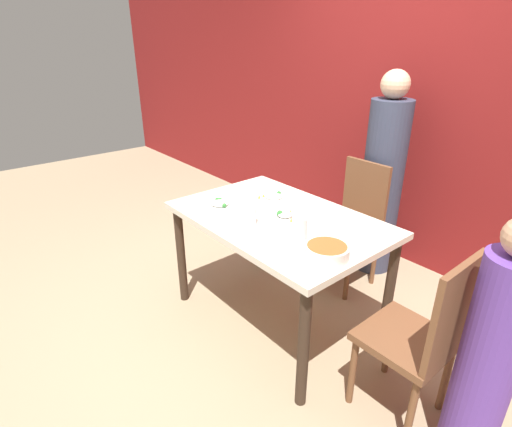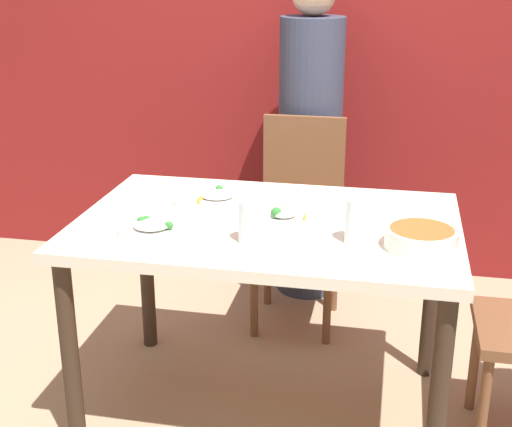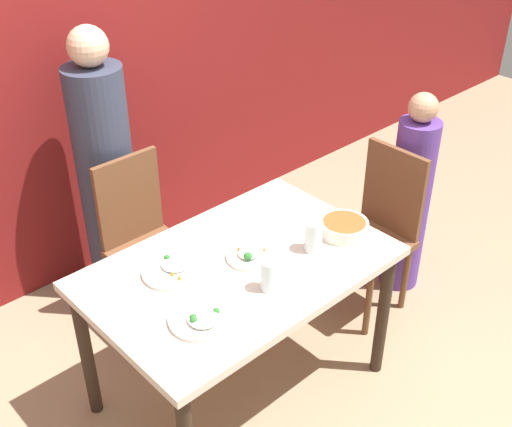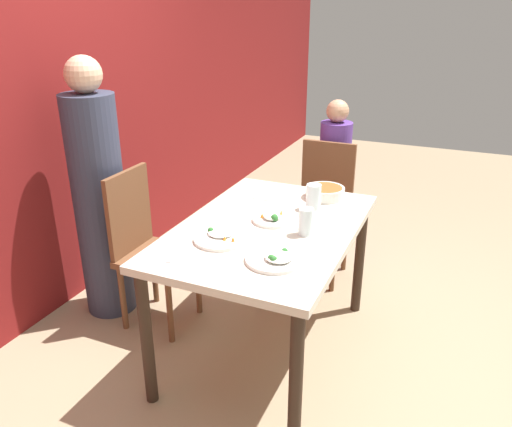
# 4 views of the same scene
# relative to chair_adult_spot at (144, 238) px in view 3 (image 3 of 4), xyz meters

# --- Properties ---
(ground_plane) EXTENTS (10.00, 10.00, 0.00)m
(ground_plane) POSITION_rel_chair_adult_spot_xyz_m (-0.01, -0.78, -0.51)
(ground_plane) COLOR #998466
(wall_back) EXTENTS (10.00, 0.06, 2.70)m
(wall_back) POSITION_rel_chair_adult_spot_xyz_m (-0.01, 0.66, 0.84)
(wall_back) COLOR maroon
(wall_back) RESTS_ON ground_plane
(dining_table) EXTENTS (1.32, 0.87, 0.77)m
(dining_table) POSITION_rel_chair_adult_spot_xyz_m (-0.01, -0.78, 0.17)
(dining_table) COLOR beige
(dining_table) RESTS_ON ground_plane
(chair_adult_spot) EXTENTS (0.40, 0.40, 0.96)m
(chair_adult_spot) POSITION_rel_chair_adult_spot_xyz_m (0.00, 0.00, 0.00)
(chair_adult_spot) COLOR brown
(chair_adult_spot) RESTS_ON ground_plane
(chair_child_spot) EXTENTS (0.40, 0.40, 0.96)m
(chair_child_spot) POSITION_rel_chair_adult_spot_xyz_m (1.00, -0.78, 0.00)
(chair_child_spot) COLOR brown
(chair_child_spot) RESTS_ON ground_plane
(person_adult) EXTENTS (0.31, 0.31, 1.59)m
(person_adult) POSITION_rel_chair_adult_spot_xyz_m (0.00, 0.32, 0.23)
(person_adult) COLOR #33384C
(person_adult) RESTS_ON ground_plane
(person_child) EXTENTS (0.23, 0.23, 1.22)m
(person_child) POSITION_rel_chair_adult_spot_xyz_m (1.28, -0.78, 0.06)
(person_child) COLOR #5B3893
(person_child) RESTS_ON ground_plane
(bowl_curry) EXTENTS (0.23, 0.23, 0.06)m
(bowl_curry) POSITION_rel_chair_adult_spot_xyz_m (0.51, -0.93, 0.30)
(bowl_curry) COLOR silver
(bowl_curry) RESTS_ON dining_table
(plate_rice_adult) EXTENTS (0.26, 0.26, 0.05)m
(plate_rice_adult) POSITION_rel_chair_adult_spot_xyz_m (-0.25, -0.63, 0.28)
(plate_rice_adult) COLOR white
(plate_rice_adult) RESTS_ON dining_table
(plate_rice_child) EXTENTS (0.22, 0.22, 0.06)m
(plate_rice_child) POSITION_rel_chair_adult_spot_xyz_m (0.06, -0.78, 0.28)
(plate_rice_child) COLOR white
(plate_rice_child) RESTS_ON dining_table
(plate_noodles) EXTENTS (0.27, 0.27, 0.05)m
(plate_noodles) POSITION_rel_chair_adult_spot_xyz_m (-0.35, -0.96, 0.28)
(plate_noodles) COLOR white
(plate_noodles) RESTS_ON dining_table
(glass_water_tall) EXTENTS (0.08, 0.08, 0.14)m
(glass_water_tall) POSITION_rel_chair_adult_spot_xyz_m (0.31, -0.92, 0.33)
(glass_water_tall) COLOR silver
(glass_water_tall) RESTS_ON dining_table
(glass_water_short) EXTENTS (0.07, 0.07, 0.14)m
(glass_water_short) POSITION_rel_chair_adult_spot_xyz_m (-0.03, -0.99, 0.33)
(glass_water_short) COLOR silver
(glass_water_short) RESTS_ON dining_table
(napkin_folded) EXTENTS (0.14, 0.14, 0.01)m
(napkin_folded) POSITION_rel_chair_adult_spot_xyz_m (0.39, -0.61, 0.27)
(napkin_folded) COLOR white
(napkin_folded) RESTS_ON dining_table
(fork_steel) EXTENTS (0.17, 0.10, 0.01)m
(fork_steel) POSITION_rel_chair_adult_spot_xyz_m (-0.48, -0.48, 0.27)
(fork_steel) COLOR silver
(fork_steel) RESTS_ON dining_table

